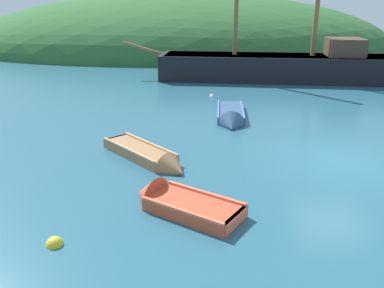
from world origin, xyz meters
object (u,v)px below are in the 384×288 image
at_px(rowboat_center, 149,158).
at_px(buoy_white, 212,97).
at_px(rowboat_near_dock, 177,204).
at_px(buoy_yellow, 55,245).
at_px(sailing_ship, 278,71).
at_px(rowboat_portside, 231,118).

xyz_separation_m(rowboat_center, buoy_white, (2.72, 9.31, -0.11)).
height_order(rowboat_near_dock, buoy_yellow, rowboat_near_dock).
height_order(sailing_ship, rowboat_portside, sailing_ship).
bearing_deg(rowboat_portside, sailing_ship, 160.65).
relative_size(sailing_ship, rowboat_center, 5.02).
xyz_separation_m(sailing_ship, rowboat_near_dock, (-6.46, -17.29, -0.48)).
bearing_deg(rowboat_portside, buoy_white, -168.54).
xyz_separation_m(sailing_ship, rowboat_center, (-7.41, -14.04, -0.48)).
height_order(rowboat_center, buoy_yellow, rowboat_center).
bearing_deg(buoy_white, buoy_yellow, -107.35).
height_order(sailing_ship, rowboat_center, sailing_ship).
bearing_deg(buoy_white, rowboat_near_dock, -97.98).
xyz_separation_m(rowboat_portside, buoy_yellow, (-4.97, -9.62, -0.09)).
xyz_separation_m(rowboat_portside, buoy_white, (-0.53, 4.56, -0.09)).
bearing_deg(rowboat_center, rowboat_near_dock, -24.14).
bearing_deg(rowboat_near_dock, buoy_white, -63.19).
bearing_deg(rowboat_near_dock, rowboat_center, -38.86).
bearing_deg(buoy_yellow, sailing_ship, 64.24).
bearing_deg(buoy_yellow, rowboat_center, 70.60).
distance_m(sailing_ship, rowboat_near_dock, 18.46).
xyz_separation_m(rowboat_near_dock, rowboat_portside, (2.30, 8.00, -0.02)).
bearing_deg(buoy_white, sailing_ship, 45.20).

